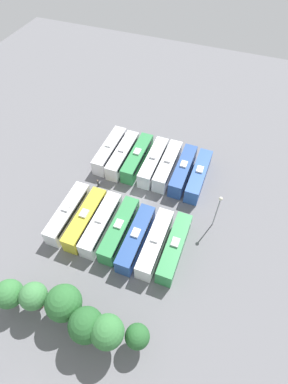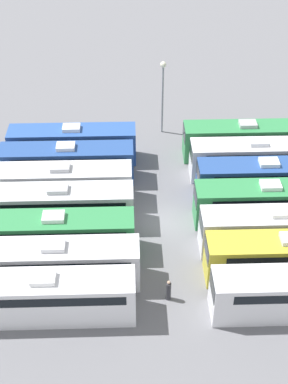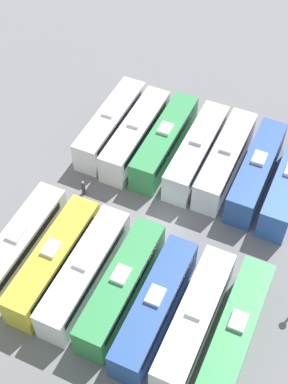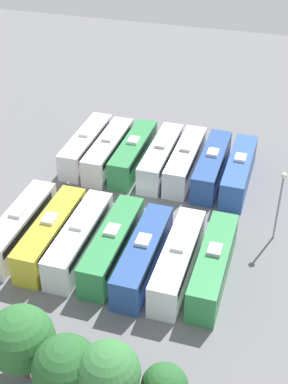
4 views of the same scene
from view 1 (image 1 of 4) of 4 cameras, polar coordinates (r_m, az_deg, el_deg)
ground_plane at (r=55.76m, az=-1.31°, el=-1.43°), size 127.18×127.18×0.00m
bus_0 at (r=58.04m, az=10.35°, el=3.12°), size 2.58×11.79×3.69m
bus_1 at (r=58.50m, az=7.42°, el=4.13°), size 2.58×11.79×3.69m
bus_2 at (r=59.08m, az=4.51°, el=5.07°), size 2.58×11.79×3.69m
bus_3 at (r=59.59m, az=1.79°, el=5.74°), size 2.58×11.79×3.69m
bus_4 at (r=60.41m, az=-1.27°, el=6.55°), size 2.58×11.79×3.69m
bus_5 at (r=61.10m, az=-4.08°, el=7.05°), size 2.58×11.79×3.69m
bus_6 at (r=62.35m, az=-6.53°, el=7.92°), size 2.58×11.79×3.69m
bus_7 at (r=48.50m, az=5.82°, el=-10.49°), size 2.58×11.79×3.69m
bus_8 at (r=48.67m, az=2.10°, el=-9.70°), size 2.58×11.79×3.69m
bus_9 at (r=49.09m, az=-1.56°, el=-8.80°), size 2.58×11.79×3.69m
bus_10 at (r=50.08m, az=-4.72°, el=-7.13°), size 2.58×11.79×3.69m
bus_11 at (r=51.01m, az=-8.17°, el=-6.04°), size 2.58×11.79×3.69m
bus_12 at (r=51.99m, az=-11.08°, el=-5.08°), size 2.58×11.79×3.69m
bus_13 at (r=53.36m, az=-14.27°, el=-3.90°), size 2.58×11.79×3.69m
worker_person at (r=57.85m, az=-8.76°, el=1.67°), size 0.36×0.36×1.75m
light_pole at (r=49.77m, az=13.94°, el=-2.75°), size 0.60×0.60×7.68m
tree_0 at (r=42.08m, az=-1.28°, el=-25.81°), size 3.23×3.23×5.03m
tree_1 at (r=40.84m, az=-7.01°, el=-24.93°), size 4.30×4.30×7.14m
tree_2 at (r=41.95m, az=-11.00°, el=-23.62°), size 4.57×4.57×6.77m
tree_3 at (r=43.63m, az=-15.07°, el=-19.72°), size 4.96×4.96×6.73m
tree_4 at (r=45.01m, az=-20.31°, el=-18.11°), size 3.80×3.80×6.27m
tree_5 at (r=47.14m, az=-24.36°, el=-17.27°), size 4.02×4.02×5.67m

